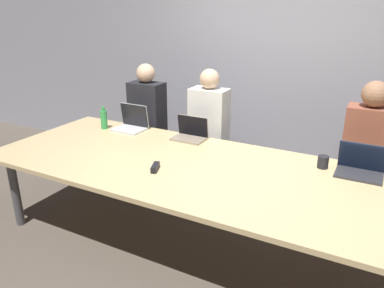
% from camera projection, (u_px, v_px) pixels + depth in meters
% --- Properties ---
extents(ground_plane, '(24.00, 24.00, 0.00)m').
position_uv_depth(ground_plane, '(213.00, 248.00, 3.34)').
color(ground_plane, brown).
extents(curtain_wall, '(12.00, 0.06, 2.80)m').
position_uv_depth(curtain_wall, '(279.00, 65.00, 4.28)').
color(curtain_wall, '#9999A3').
rests_on(curtain_wall, ground_plane).
extents(conference_table, '(4.07, 1.43, 0.77)m').
position_uv_depth(conference_table, '(214.00, 175.00, 3.09)').
color(conference_table, '#D6B77F').
rests_on(conference_table, ground_plane).
extents(laptop_far_left, '(0.34, 0.26, 0.27)m').
position_uv_depth(laptop_far_left, '(132.00, 122.00, 4.07)').
color(laptop_far_left, silver).
rests_on(laptop_far_left, conference_table).
extents(person_far_left, '(0.40, 0.24, 1.43)m').
position_uv_depth(person_far_left, '(148.00, 126.00, 4.43)').
color(person_far_left, '#2D2D38').
rests_on(person_far_left, ground_plane).
extents(bottle_far_left, '(0.07, 0.07, 0.25)m').
position_uv_depth(bottle_far_left, '(104.00, 119.00, 4.08)').
color(bottle_far_left, green).
rests_on(bottle_far_left, conference_table).
extents(laptop_far_midleft, '(0.33, 0.22, 0.23)m').
position_uv_depth(laptop_far_midleft, '(191.00, 132.00, 3.78)').
color(laptop_far_midleft, gray).
rests_on(laptop_far_midleft, conference_table).
extents(person_far_midleft, '(0.40, 0.24, 1.43)m').
position_uv_depth(person_far_midleft, '(209.00, 136.00, 4.11)').
color(person_far_midleft, '#2D2D38').
rests_on(person_far_midleft, ground_plane).
extents(laptop_far_right, '(0.36, 0.25, 0.26)m').
position_uv_depth(laptop_far_right, '(360.00, 166.00, 2.98)').
color(laptop_far_right, '#333338').
rests_on(laptop_far_right, conference_table).
extents(person_far_right, '(0.40, 0.24, 1.45)m').
position_uv_depth(person_far_right, '(364.00, 162.00, 3.39)').
color(person_far_right, '#2D2D38').
rests_on(person_far_right, ground_plane).
extents(cup_far_right, '(0.09, 0.09, 0.10)m').
position_uv_depth(cup_far_right, '(323.00, 162.00, 3.10)').
color(cup_far_right, '#232328').
rests_on(cup_far_right, conference_table).
extents(stapler, '(0.09, 0.16, 0.05)m').
position_uv_depth(stapler, '(155.00, 167.00, 3.07)').
color(stapler, black).
rests_on(stapler, conference_table).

